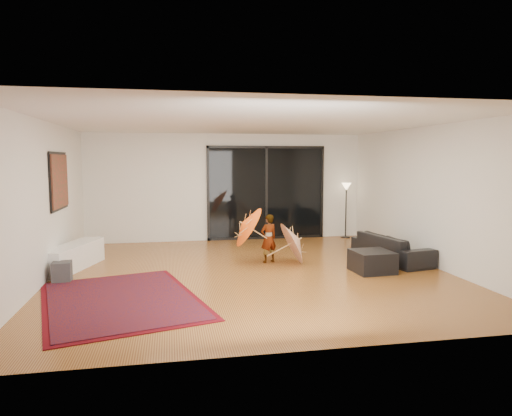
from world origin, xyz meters
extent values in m
plane|color=#A0672C|center=(0.00, 0.00, 0.00)|extent=(7.00, 7.00, 0.00)
plane|color=white|center=(0.00, 0.00, 2.70)|extent=(7.00, 7.00, 0.00)
plane|color=silver|center=(0.00, 3.50, 1.35)|extent=(7.00, 0.00, 7.00)
plane|color=silver|center=(0.00, -3.50, 1.35)|extent=(7.00, 0.00, 7.00)
plane|color=silver|center=(-3.50, 0.00, 1.35)|extent=(0.00, 7.00, 7.00)
plane|color=silver|center=(3.50, 0.00, 1.35)|extent=(0.00, 7.00, 7.00)
cube|color=black|center=(1.00, 3.47, 1.20)|extent=(3.00, 0.04, 2.40)
cube|color=black|center=(1.00, 3.45, 2.37)|extent=(3.06, 0.06, 0.06)
cube|color=black|center=(1.00, 3.45, 0.03)|extent=(3.06, 0.06, 0.06)
cube|color=black|center=(1.00, 3.45, 1.20)|extent=(0.06, 0.06, 2.40)
cube|color=black|center=(-3.48, 1.00, 1.65)|extent=(0.02, 1.28, 1.08)
cube|color=#1F4D2A|center=(-3.46, 1.00, 1.65)|extent=(0.03, 1.18, 0.98)
cube|color=white|center=(-3.25, 0.89, 0.23)|extent=(0.91, 1.74, 0.47)
cube|color=#424244|center=(-3.25, -0.06, 0.17)|extent=(0.32, 0.32, 0.34)
cube|color=#50060E|center=(-2.18, -1.29, 0.01)|extent=(2.79, 3.38, 0.01)
cube|color=maroon|center=(-2.18, -1.29, 0.01)|extent=(2.59, 3.19, 0.02)
imported|color=black|center=(2.95, 0.41, 0.27)|extent=(1.05, 1.94, 0.54)
cube|color=black|center=(2.17, -0.38, 0.19)|extent=(0.72, 0.72, 0.39)
cylinder|color=black|center=(3.10, 3.25, 0.01)|extent=(0.25, 0.25, 0.03)
cylinder|color=black|center=(3.10, 3.25, 0.66)|extent=(0.03, 0.03, 1.33)
cone|color=#FFD899|center=(3.10, 3.25, 1.35)|extent=(0.25, 0.25, 0.19)
imported|color=#999999|center=(0.47, 0.75, 0.48)|extent=(0.41, 0.34, 0.97)
cone|color=#EA4E0C|center=(-0.08, 0.70, 0.73)|extent=(0.61, 0.87, 0.83)
cylinder|color=tan|center=(-0.08, 0.70, 0.40)|extent=(0.43, 0.02, 0.29)
cylinder|color=tan|center=(-0.08, 0.70, 0.84)|extent=(0.06, 0.02, 0.05)
cone|color=white|center=(1.07, 0.60, 0.51)|extent=(0.56, 0.88, 0.88)
cylinder|color=tan|center=(1.07, 0.60, 0.13)|extent=(0.51, 0.02, 0.26)
cylinder|color=tan|center=(1.07, 0.60, 0.62)|extent=(0.06, 0.02, 0.04)
camera|label=1|loc=(-1.44, -8.02, 2.04)|focal=32.00mm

